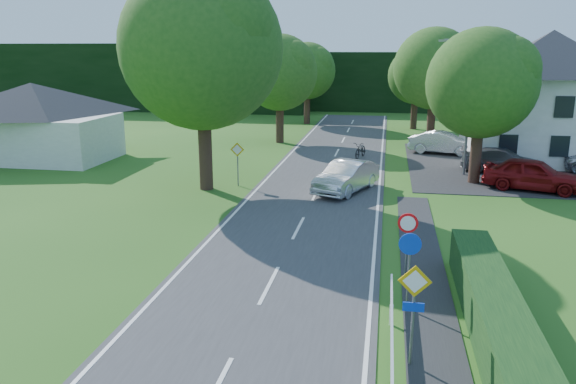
% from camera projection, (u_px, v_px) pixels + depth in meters
% --- Properties ---
extents(road, '(7.00, 80.00, 0.04)m').
position_uv_depth(road, '(305.00, 215.00, 25.68)').
color(road, '#363638').
rests_on(road, ground).
extents(parking_pad, '(14.00, 16.00, 0.04)m').
position_uv_depth(parking_pad, '(519.00, 167.00, 36.06)').
color(parking_pad, black).
rests_on(parking_pad, ground).
extents(line_edge_left, '(0.12, 80.00, 0.01)m').
position_uv_depth(line_edge_left, '(236.00, 211.00, 26.22)').
color(line_edge_left, white).
rests_on(line_edge_left, road).
extents(line_edge_right, '(0.12, 80.00, 0.01)m').
position_uv_depth(line_edge_right, '(377.00, 218.00, 25.13)').
color(line_edge_right, white).
rests_on(line_edge_right, road).
extents(line_centre, '(0.12, 80.00, 0.01)m').
position_uv_depth(line_centre, '(305.00, 214.00, 25.67)').
color(line_centre, white).
rests_on(line_centre, road).
extents(tree_main, '(9.40, 9.40, 11.64)m').
position_uv_depth(tree_main, '(203.00, 80.00, 29.07)').
color(tree_main, '#245018').
rests_on(tree_main, ground).
extents(tree_left_far, '(7.00, 7.00, 8.58)m').
position_uv_depth(tree_left_far, '(280.00, 89.00, 44.54)').
color(tree_left_far, '#245018').
rests_on(tree_left_far, ground).
extents(tree_right_far, '(7.40, 7.40, 9.09)m').
position_uv_depth(tree_right_far, '(433.00, 86.00, 44.37)').
color(tree_right_far, '#245018').
rests_on(tree_right_far, ground).
extents(tree_left_back, '(6.60, 6.60, 8.07)m').
position_uv_depth(tree_left_back, '(307.00, 83.00, 55.97)').
color(tree_left_back, '#245018').
rests_on(tree_left_back, ground).
extents(tree_right_back, '(6.20, 6.20, 7.56)m').
position_uv_depth(tree_right_back, '(415.00, 89.00, 52.36)').
color(tree_right_back, '#245018').
rests_on(tree_right_back, ground).
extents(tree_right_mid, '(7.00, 7.00, 8.58)m').
position_uv_depth(tree_right_mid, '(480.00, 107.00, 30.82)').
color(tree_right_mid, '#245018').
rests_on(tree_right_mid, ground).
extents(treeline_left, '(44.00, 6.00, 8.00)m').
position_uv_depth(treeline_left, '(131.00, 77.00, 69.47)').
color(treeline_left, black).
rests_on(treeline_left, ground).
extents(treeline_right, '(30.00, 5.00, 7.00)m').
position_uv_depth(treeline_right, '(427.00, 82.00, 67.35)').
color(treeline_right, black).
rests_on(treeline_right, ground).
extents(bungalow_left, '(11.00, 6.50, 5.20)m').
position_uv_depth(bungalow_left, '(34.00, 120.00, 37.92)').
color(bungalow_left, beige).
rests_on(bungalow_left, ground).
extents(house_white, '(10.60, 8.40, 8.60)m').
position_uv_depth(house_white, '(547.00, 95.00, 37.50)').
color(house_white, silver).
rests_on(house_white, ground).
extents(streetlight, '(2.03, 0.18, 8.00)m').
position_uv_depth(streetlight, '(467.00, 100.00, 32.76)').
color(streetlight, slate).
rests_on(streetlight, ground).
extents(sign_priority_right, '(0.78, 0.09, 2.59)m').
position_uv_depth(sign_priority_right, '(414.00, 297.00, 13.05)').
color(sign_priority_right, slate).
rests_on(sign_priority_right, ground).
extents(sign_roundabout, '(0.64, 0.08, 2.37)m').
position_uv_depth(sign_roundabout, '(409.00, 256.00, 15.94)').
color(sign_roundabout, slate).
rests_on(sign_roundabout, ground).
extents(sign_speed_limit, '(0.64, 0.11, 2.37)m').
position_uv_depth(sign_speed_limit, '(407.00, 231.00, 17.82)').
color(sign_speed_limit, slate).
rests_on(sign_speed_limit, ground).
extents(sign_priority_left, '(0.78, 0.09, 2.44)m').
position_uv_depth(sign_priority_left, '(237.00, 155.00, 30.77)').
color(sign_priority_left, slate).
rests_on(sign_priority_left, ground).
extents(moving_car, '(3.41, 5.19, 1.62)m').
position_uv_depth(moving_car, '(346.00, 177.00, 29.61)').
color(moving_car, silver).
rests_on(moving_car, road).
extents(motorcycle, '(1.23, 2.22, 1.11)m').
position_uv_depth(motorcycle, '(361.00, 150.00, 38.89)').
color(motorcycle, black).
rests_on(motorcycle, road).
extents(parked_car_red, '(5.43, 3.49, 1.72)m').
position_uv_depth(parked_car_red, '(533.00, 174.00, 29.91)').
color(parked_car_red, maroon).
rests_on(parked_car_red, parking_pad).
extents(parked_car_silver_a, '(5.07, 2.81, 1.58)m').
position_uv_depth(parked_car_silver_a, '(443.00, 143.00, 40.33)').
color(parked_car_silver_a, silver).
rests_on(parked_car_silver_a, parking_pad).
extents(parked_car_grey, '(5.27, 2.94, 1.44)m').
position_uv_depth(parked_car_grey, '(503.00, 161.00, 34.29)').
color(parked_car_grey, '#56545A').
rests_on(parked_car_grey, parking_pad).
extents(parasol, '(2.51, 2.54, 1.93)m').
position_uv_depth(parasol, '(533.00, 147.00, 37.52)').
color(parasol, '#A70D24').
rests_on(parasol, parking_pad).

